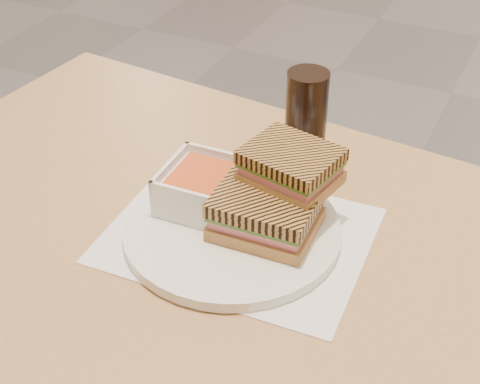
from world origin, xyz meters
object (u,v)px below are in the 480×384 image
at_px(main_table, 249,303).
at_px(soup_bowl, 205,189).
at_px(panini_lower, 266,212).
at_px(plate, 232,230).
at_px(cola_glass, 306,114).

relative_size(main_table, soup_bowl, 10.69).
height_order(main_table, panini_lower, panini_lower).
height_order(plate, panini_lower, panini_lower).
bearing_deg(soup_bowl, cola_glass, 73.14).
xyz_separation_m(main_table, panini_lower, (0.02, 0.02, 0.16)).
height_order(plate, cola_glass, cola_glass).
distance_m(main_table, soup_bowl, 0.18).
relative_size(plate, cola_glass, 2.12).
height_order(soup_bowl, panini_lower, same).
height_order(panini_lower, cola_glass, cola_glass).
xyz_separation_m(main_table, soup_bowl, (-0.09, 0.03, 0.16)).
bearing_deg(panini_lower, plate, -164.00).
distance_m(soup_bowl, panini_lower, 0.10).
relative_size(plate, soup_bowl, 2.56).
xyz_separation_m(plate, cola_glass, (0.01, 0.24, 0.06)).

